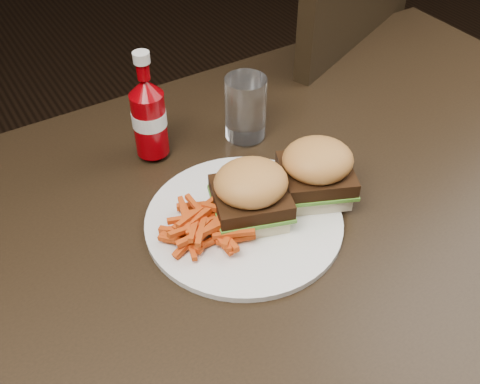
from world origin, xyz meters
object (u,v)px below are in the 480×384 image
chair_far (266,128)px  plate (244,221)px  dining_table (309,211)px  tumbler (246,108)px  ketchup_bottle (150,124)px

chair_far → plate: 0.75m
dining_table → plate: bearing=173.0°
plate → tumbler: bearing=57.2°
dining_table → tumbler: tumbler is taller
dining_table → tumbler: bearing=88.5°
chair_far → plate: size_ratio=1.75×
dining_table → ketchup_bottle: size_ratio=11.75×
chair_far → ketchup_bottle: (-0.45, -0.34, 0.38)m
dining_table → ketchup_bottle: bearing=123.8°
ketchup_bottle → dining_table: bearing=-56.2°
dining_table → chair_far: size_ratio=2.54×
chair_far → ketchup_bottle: ketchup_bottle is taller
chair_far → ketchup_bottle: 0.68m
tumbler → ketchup_bottle: bearing=167.4°
chair_far → tumbler: 0.60m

